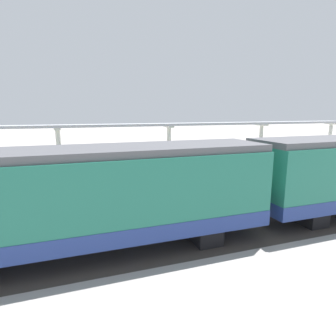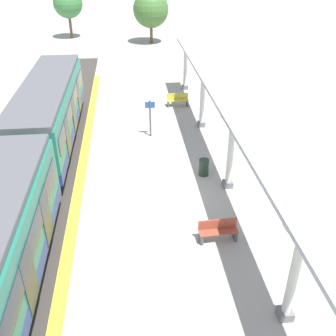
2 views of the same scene
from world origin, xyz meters
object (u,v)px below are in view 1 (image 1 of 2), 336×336
(bench_near_end, at_px, (225,173))
(trash_bin, at_px, (157,177))
(canopy_pillar_second, at_px, (260,148))
(canopy_pillar_third, at_px, (169,153))
(canopy_pillar_nearest, at_px, (329,144))
(platform_info_sign, at_px, (81,177))
(canopy_pillar_fourth, at_px, (60,158))
(train_far_carriage, at_px, (93,199))

(bench_near_end, relative_size, trash_bin, 1.77)
(canopy_pillar_second, relative_size, canopy_pillar_third, 1.00)
(canopy_pillar_nearest, xyz_separation_m, platform_info_sign, (-3.22, 20.15, -0.52))
(canopy_pillar_fourth, xyz_separation_m, trash_bin, (-0.93, -5.76, -1.42))
(canopy_pillar_third, distance_m, canopy_pillar_fourth, 6.91)
(trash_bin, bearing_deg, train_far_carriage, 149.94)
(train_far_carriage, distance_m, canopy_pillar_nearest, 21.85)
(canopy_pillar_nearest, distance_m, canopy_pillar_third, 14.30)
(canopy_pillar_third, xyz_separation_m, platform_info_sign, (-3.22, 5.85, -0.52))
(canopy_pillar_second, height_order, bench_near_end, canopy_pillar_second)
(train_far_carriage, relative_size, canopy_pillar_fourth, 3.22)
(train_far_carriage, height_order, canopy_pillar_nearest, canopy_pillar_nearest)
(canopy_pillar_second, relative_size, trash_bin, 4.24)
(canopy_pillar_nearest, xyz_separation_m, canopy_pillar_second, (0.00, 6.93, 0.00))
(trash_bin, bearing_deg, canopy_pillar_nearest, -86.56)
(platform_info_sign, bearing_deg, canopy_pillar_third, -61.13)
(train_far_carriage, xyz_separation_m, trash_bin, (7.86, -4.55, -1.40))
(canopy_pillar_second, xyz_separation_m, trash_bin, (-0.93, 8.53, -1.42))
(train_far_carriage, height_order, bench_near_end, train_far_carriage)
(train_far_carriage, relative_size, trash_bin, 13.65)
(canopy_pillar_nearest, height_order, platform_info_sign, canopy_pillar_nearest)
(train_far_carriage, distance_m, canopy_pillar_fourth, 8.87)
(canopy_pillar_nearest, distance_m, canopy_pillar_fourth, 21.21)
(train_far_carriage, distance_m, canopy_pillar_third, 10.48)
(canopy_pillar_nearest, distance_m, bench_near_end, 10.85)
(canopy_pillar_third, height_order, platform_info_sign, canopy_pillar_third)
(canopy_pillar_second, xyz_separation_m, bench_near_end, (-1.28, 3.76, -1.41))
(canopy_pillar_nearest, bearing_deg, platform_info_sign, 99.09)
(canopy_pillar_third, bearing_deg, canopy_pillar_fourth, 90.00)
(trash_bin, bearing_deg, canopy_pillar_third, -51.21)
(trash_bin, height_order, platform_info_sign, platform_info_sign)
(canopy_pillar_fourth, xyz_separation_m, platform_info_sign, (-3.22, -1.07, -0.52))
(platform_info_sign, bearing_deg, canopy_pillar_second, -76.30)
(train_far_carriage, relative_size, bench_near_end, 7.73)
(bench_near_end, bearing_deg, platform_info_sign, 101.62)
(train_far_carriage, xyz_separation_m, canopy_pillar_third, (8.79, -5.70, 0.02))
(train_far_carriage, height_order, canopy_pillar_third, canopy_pillar_third)
(canopy_pillar_fourth, xyz_separation_m, bench_near_end, (-1.28, -10.53, -1.41))
(bench_near_end, bearing_deg, canopy_pillar_third, 70.55)
(bench_near_end, xyz_separation_m, platform_info_sign, (-1.94, 9.46, 0.89))
(canopy_pillar_fourth, bearing_deg, canopy_pillar_nearest, -90.00)
(canopy_pillar_nearest, bearing_deg, train_far_carriage, 113.72)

